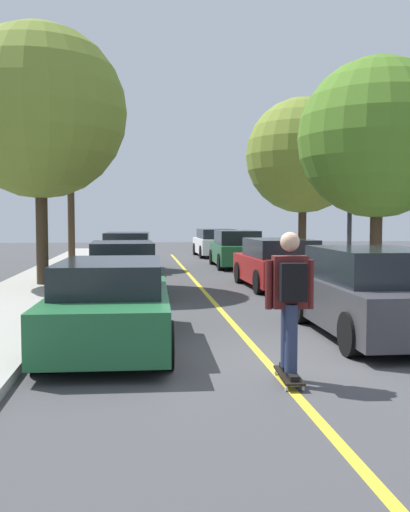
% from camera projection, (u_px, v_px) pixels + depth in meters
% --- Properties ---
extents(ground, '(80.00, 80.00, 0.00)m').
position_uv_depth(ground, '(265.00, 360.00, 8.04)').
color(ground, '#424244').
extents(center_line, '(0.12, 39.20, 0.01)m').
position_uv_depth(center_line, '(224.00, 313.00, 12.01)').
color(center_line, gold).
rests_on(center_line, ground).
extents(parked_car_left_nearest, '(1.91, 4.42, 1.32)m').
position_uv_depth(parked_car_left_nearest, '(111.00, 304.00, 8.91)').
color(parked_car_left_nearest, '#1E5B33').
rests_on(parked_car_left_nearest, ground).
extents(parked_car_left_near, '(1.97, 4.27, 1.35)m').
position_uv_depth(parked_car_left_near, '(123.00, 269.00, 15.06)').
color(parked_car_left_near, '#1E5B33').
rests_on(parked_car_left_near, ground).
extents(parked_car_left_far, '(1.99, 4.07, 1.44)m').
position_uv_depth(parked_car_left_far, '(127.00, 252.00, 21.50)').
color(parked_car_left_far, '#B7B7BC').
rests_on(parked_car_left_far, ground).
extents(parked_car_right_nearest, '(2.02, 4.07, 1.46)m').
position_uv_depth(parked_car_right_nearest, '(375.00, 293.00, 9.63)').
color(parked_car_right_nearest, '#38383D').
rests_on(parked_car_right_nearest, ground).
extents(parked_car_right_near, '(1.98, 4.05, 1.39)m').
position_uv_depth(parked_car_right_near, '(278.00, 264.00, 16.35)').
color(parked_car_right_near, maroon).
rests_on(parked_car_right_near, ground).
extents(parked_car_right_far, '(1.91, 4.29, 1.47)m').
position_uv_depth(parked_car_right_far, '(237.00, 249.00, 23.33)').
color(parked_car_right_far, '#1E5B33').
rests_on(parked_car_right_far, ground).
extents(parked_car_right_farthest, '(2.03, 4.21, 1.41)m').
position_uv_depth(parked_car_right_farthest, '(215.00, 243.00, 29.81)').
color(parked_car_right_farthest, white).
rests_on(parked_car_right_farthest, ground).
extents(street_tree_left_nearest, '(4.72, 4.72, 7.08)m').
position_uv_depth(street_tree_left_nearest, '(40.00, 112.00, 15.84)').
color(street_tree_left_nearest, '#3D2D1E').
rests_on(street_tree_left_nearest, sidewalk_left).
extents(street_tree_left_near, '(2.82, 2.82, 6.47)m').
position_uv_depth(street_tree_left_near, '(70.00, 136.00, 22.78)').
color(street_tree_left_near, '#3D2D1E').
rests_on(street_tree_left_near, sidewalk_left).
extents(street_tree_right_nearest, '(4.10, 4.10, 5.92)m').
position_uv_depth(street_tree_right_nearest, '(378.00, 138.00, 14.94)').
color(street_tree_right_nearest, '#3D2D1E').
rests_on(street_tree_right_nearest, sidewalk_right).
extents(street_tree_right_near, '(4.29, 4.29, 6.30)m').
position_uv_depth(street_tree_right_near, '(303.00, 156.00, 21.75)').
color(street_tree_right_near, '#3D2D1E').
rests_on(street_tree_right_near, sidewalk_right).
extents(streetlamp, '(0.36, 0.24, 5.33)m').
position_uv_depth(streetlamp, '(350.00, 172.00, 15.56)').
color(streetlamp, '#38383D').
rests_on(streetlamp, sidewalk_right).
extents(skateboard, '(0.26, 0.85, 0.10)m').
position_uv_depth(skateboard, '(289.00, 375.00, 6.94)').
color(skateboard, black).
rests_on(skateboard, ground).
extents(skateboarder, '(0.58, 0.70, 1.69)m').
position_uv_depth(skateboarder, '(290.00, 295.00, 6.85)').
color(skateboarder, black).
rests_on(skateboarder, skateboard).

